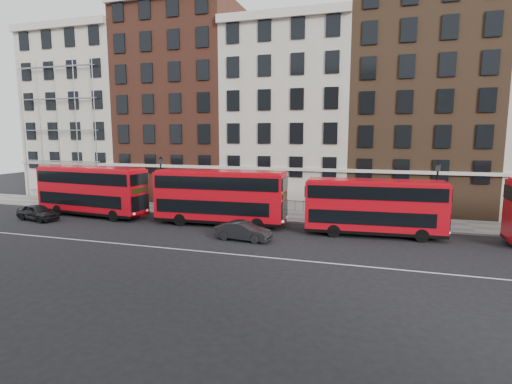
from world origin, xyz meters
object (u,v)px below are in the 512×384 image
(car_front, at_px, (243,231))
(bus_c, at_px, (374,206))
(car_rear, at_px, (38,212))
(bus_b, at_px, (220,196))
(bus_a, at_px, (92,190))

(car_front, bearing_deg, bus_c, -60.56)
(car_rear, relative_size, car_front, 1.03)
(bus_b, bearing_deg, car_rear, -172.06)
(bus_c, bearing_deg, car_rear, -177.95)
(bus_c, relative_size, car_rear, 2.45)
(bus_b, height_order, bus_c, bus_b)
(car_rear, height_order, car_front, car_rear)
(bus_a, xyz_separation_m, car_rear, (-3.34, -3.00, -1.75))
(bus_b, relative_size, car_front, 2.72)
(bus_c, relative_size, car_front, 2.51)
(bus_c, xyz_separation_m, car_rear, (-28.39, -3.00, -1.56))
(car_front, bearing_deg, car_rear, 92.23)
(bus_a, xyz_separation_m, car_front, (16.17, -4.01, -1.79))
(bus_a, relative_size, car_front, 2.74)
(car_front, bearing_deg, bus_b, 45.78)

